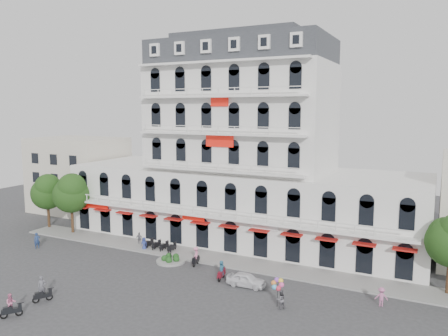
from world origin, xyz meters
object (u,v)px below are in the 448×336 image
parked_car (246,280)px  balloon_vendor (280,294)px  rider_southwest (11,305)px  rider_east (221,270)px  rider_center (196,256)px  rider_west (42,290)px

parked_car → balloon_vendor: size_ratio=1.54×
rider_southwest → balloon_vendor: 21.79m
rider_east → rider_center: (-4.25, 2.37, 0.12)m
rider_southwest → rider_center: (7.35, 16.82, 0.06)m
rider_west → rider_east: rider_west is taller
rider_west → parked_car: bearing=-22.2°
parked_car → rider_east: rider_east is taller
rider_southwest → balloon_vendor: balloon_vendor is taller
rider_center → rider_southwest: bearing=-32.4°
rider_east → rider_southwest: bearing=135.1°
rider_southwest → rider_west: bearing=38.0°
rider_east → rider_west: bearing=127.9°
rider_west → balloon_vendor: size_ratio=0.95×
rider_west → rider_southwest: 3.16m
rider_west → rider_center: bearing=2.2°
rider_southwest → rider_center: rider_center is taller
rider_west → rider_southwest: size_ratio=1.16×
rider_center → balloon_vendor: bearing=54.6°
balloon_vendor → rider_southwest: bearing=-149.3°
rider_east → balloon_vendor: (7.13, -3.32, 0.33)m
parked_car → balloon_vendor: 5.27m
parked_car → rider_southwest: (-14.41, -14.08, 0.35)m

